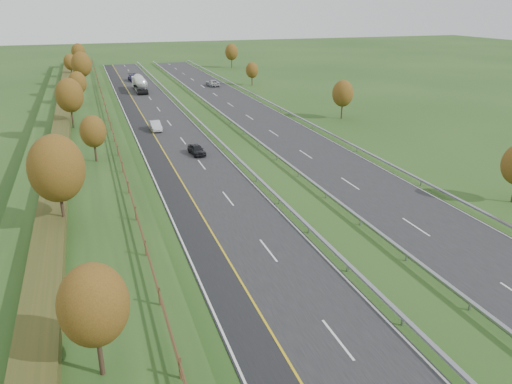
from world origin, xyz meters
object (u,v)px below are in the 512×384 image
(car_silver_mid, at_px, (155,126))
(car_small_far, at_px, (134,78))
(road_tanker, at_px, (140,83))
(car_dark_near, at_px, (197,150))
(car_oncoming, at_px, (213,83))

(car_silver_mid, relative_size, car_small_far, 0.78)
(road_tanker, bearing_deg, car_silver_mid, -92.95)
(car_dark_near, relative_size, car_silver_mid, 0.89)
(road_tanker, distance_m, car_oncoming, 17.47)
(road_tanker, bearing_deg, car_oncoming, 7.13)
(car_dark_near, xyz_separation_m, car_silver_mid, (-3.25, 15.17, 0.06))
(car_dark_near, height_order, car_silver_mid, car_silver_mid)
(road_tanker, distance_m, car_dark_near, 53.24)
(car_oncoming, bearing_deg, road_tanker, 2.97)
(road_tanker, relative_size, car_oncoming, 2.21)
(car_dark_near, distance_m, car_small_far, 69.73)
(road_tanker, bearing_deg, car_small_far, 89.17)
(road_tanker, height_order, car_small_far, road_tanker)
(car_dark_near, distance_m, car_oncoming, 57.65)
(car_silver_mid, distance_m, car_oncoming, 44.58)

